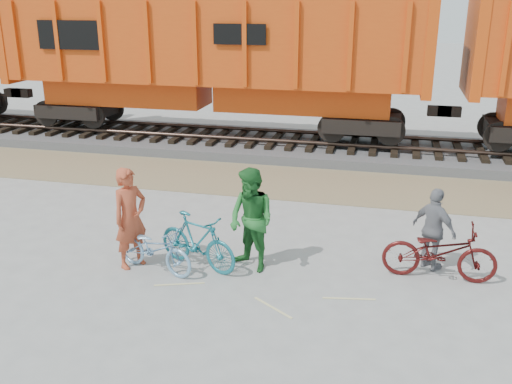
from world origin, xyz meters
TOP-DOWN VIEW (x-y plane):
  - ground at (0.00, 0.00)m, footprint 120.00×120.00m
  - gravel_strip at (0.00, 5.50)m, footprint 120.00×3.00m
  - ballast_bed at (0.00, 9.00)m, footprint 120.00×4.00m
  - track at (0.00, 9.00)m, footprint 120.00×2.60m
  - hopper_car_center at (-3.50, 9.00)m, footprint 14.00×3.13m
  - bicycle_blue at (-1.63, -0.37)m, footprint 1.79×1.07m
  - bicycle_teal at (-0.90, -0.06)m, footprint 1.84×1.11m
  - bicycle_maroon at (3.49, 0.54)m, footprint 2.01×0.70m
  - person_solo at (-2.13, -0.27)m, footprint 0.75×0.84m
  - person_man at (0.10, 0.14)m, footprint 1.20×1.12m
  - person_woman at (3.39, 0.94)m, footprint 0.96×0.89m

SIDE VIEW (x-z plane):
  - ground at x=0.00m, z-range 0.00..0.00m
  - gravel_strip at x=0.00m, z-range 0.00..0.02m
  - ballast_bed at x=0.00m, z-range 0.00..0.30m
  - bicycle_blue at x=-1.63m, z-range 0.00..0.89m
  - track at x=0.00m, z-range 0.35..0.59m
  - bicycle_maroon at x=3.49m, z-range 0.00..1.05m
  - bicycle_teal at x=-0.90m, z-range 0.00..1.07m
  - person_woman at x=3.39m, z-range 0.00..1.59m
  - person_solo at x=-2.13m, z-range 0.00..1.94m
  - person_man at x=0.10m, z-range 0.00..1.95m
  - hopper_car_center at x=-3.50m, z-range 0.68..5.33m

